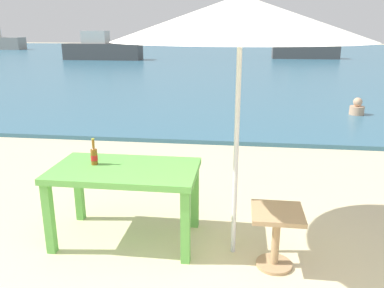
{
  "coord_description": "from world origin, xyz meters",
  "views": [
    {
      "loc": [
        0.16,
        -1.81,
        2.03
      ],
      "look_at": [
        -0.47,
        3.0,
        0.6
      ],
      "focal_mm": 36.26,
      "sensor_mm": 36.0,
      "label": 1
    }
  ],
  "objects_px": {
    "swimmer_person": "(357,108)",
    "side_table_wood": "(276,230)",
    "patio_umbrella": "(241,19)",
    "boat_tanker": "(102,49)",
    "picnic_table_green": "(125,178)",
    "boat_sailboat": "(304,50)",
    "beer_bottle_amber": "(94,155)"
  },
  "relations": [
    {
      "from": "beer_bottle_amber",
      "to": "swimmer_person",
      "type": "height_order",
      "value": "beer_bottle_amber"
    },
    {
      "from": "boat_sailboat",
      "to": "picnic_table_green",
      "type": "bearing_deg",
      "value": -101.87
    },
    {
      "from": "beer_bottle_amber",
      "to": "patio_umbrella",
      "type": "xyz_separation_m",
      "value": [
        1.38,
        -0.16,
        1.26
      ]
    },
    {
      "from": "picnic_table_green",
      "to": "swimmer_person",
      "type": "height_order",
      "value": "picnic_table_green"
    },
    {
      "from": "beer_bottle_amber",
      "to": "boat_sailboat",
      "type": "height_order",
      "value": "boat_sailboat"
    },
    {
      "from": "picnic_table_green",
      "to": "patio_umbrella",
      "type": "height_order",
      "value": "patio_umbrella"
    },
    {
      "from": "swimmer_person",
      "to": "boat_tanker",
      "type": "xyz_separation_m",
      "value": [
        -12.22,
        16.31,
        0.52
      ]
    },
    {
      "from": "side_table_wood",
      "to": "swimmer_person",
      "type": "bearing_deg",
      "value": 69.61
    },
    {
      "from": "boat_tanker",
      "to": "swimmer_person",
      "type": "bearing_deg",
      "value": -53.14
    },
    {
      "from": "beer_bottle_amber",
      "to": "side_table_wood",
      "type": "distance_m",
      "value": 1.86
    },
    {
      "from": "picnic_table_green",
      "to": "boat_sailboat",
      "type": "height_order",
      "value": "boat_sailboat"
    },
    {
      "from": "picnic_table_green",
      "to": "boat_sailboat",
      "type": "distance_m",
      "value": 25.78
    },
    {
      "from": "boat_sailboat",
      "to": "boat_tanker",
      "type": "xyz_separation_m",
      "value": [
        -13.7,
        -2.79,
        0.08
      ]
    },
    {
      "from": "patio_umbrella",
      "to": "swimmer_person",
      "type": "height_order",
      "value": "patio_umbrella"
    },
    {
      "from": "side_table_wood",
      "to": "swimmer_person",
      "type": "relative_size",
      "value": 1.32
    },
    {
      "from": "picnic_table_green",
      "to": "side_table_wood",
      "type": "relative_size",
      "value": 2.59
    },
    {
      "from": "side_table_wood",
      "to": "picnic_table_green",
      "type": "bearing_deg",
      "value": 168.32
    },
    {
      "from": "beer_bottle_amber",
      "to": "boat_sailboat",
      "type": "relative_size",
      "value": 0.06
    },
    {
      "from": "swimmer_person",
      "to": "picnic_table_green",
      "type": "bearing_deg",
      "value": -121.94
    },
    {
      "from": "swimmer_person",
      "to": "side_table_wood",
      "type": "bearing_deg",
      "value": -110.39
    },
    {
      "from": "side_table_wood",
      "to": "swimmer_person",
      "type": "height_order",
      "value": "side_table_wood"
    },
    {
      "from": "swimmer_person",
      "to": "beer_bottle_amber",
      "type": "bearing_deg",
      "value": -124.27
    },
    {
      "from": "boat_sailboat",
      "to": "boat_tanker",
      "type": "bearing_deg",
      "value": -168.51
    },
    {
      "from": "beer_bottle_amber",
      "to": "boat_tanker",
      "type": "distance_m",
      "value": 23.81
    },
    {
      "from": "boat_sailboat",
      "to": "swimmer_person",
      "type": "bearing_deg",
      "value": -94.43
    },
    {
      "from": "picnic_table_green",
      "to": "boat_tanker",
      "type": "xyz_separation_m",
      "value": [
        -8.4,
        22.45,
        0.11
      ]
    },
    {
      "from": "picnic_table_green",
      "to": "beer_bottle_amber",
      "type": "xyz_separation_m",
      "value": [
        -0.32,
        0.05,
        0.2
      ]
    },
    {
      "from": "swimmer_person",
      "to": "boat_tanker",
      "type": "distance_m",
      "value": 20.39
    },
    {
      "from": "boat_sailboat",
      "to": "beer_bottle_amber",
      "type": "bearing_deg",
      "value": -102.59
    },
    {
      "from": "picnic_table_green",
      "to": "boat_sailboat",
      "type": "relative_size",
      "value": 0.31
    },
    {
      "from": "patio_umbrella",
      "to": "boat_tanker",
      "type": "height_order",
      "value": "patio_umbrella"
    },
    {
      "from": "swimmer_person",
      "to": "boat_tanker",
      "type": "height_order",
      "value": "boat_tanker"
    }
  ]
}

